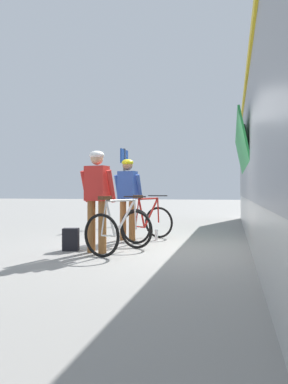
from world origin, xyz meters
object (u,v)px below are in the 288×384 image
bicycle_near_red (148,222)px  water_bottle_near_the_bikes (156,235)px  bicycle_far_white (120,230)px  backpack_on_platform (71,239)px  cyclist_near_in_blue (128,192)px  water_bottle_by_the_backpack (68,245)px  platform_sign_post (124,174)px  cyclist_far_in_red (97,192)px

bicycle_near_red → water_bottle_near_the_bikes: (0.16, 0.16, -0.28)m
bicycle_far_white → backpack_on_platform: (-0.92, -0.00, -0.20)m
cyclist_near_in_blue → water_bottle_by_the_backpack: cyclist_near_in_blue is taller
backpack_on_platform → platform_sign_post: 4.87m
backpack_on_platform → cyclist_far_in_red: bearing=-25.2°
bicycle_near_red → bicycle_far_white: size_ratio=0.99×
cyclist_far_in_red → water_bottle_near_the_bikes: 2.13m
bicycle_near_red → water_bottle_by_the_backpack: size_ratio=5.70×
cyclist_far_in_red → water_bottle_by_the_backpack: (-0.59, 0.09, -0.95)m
water_bottle_near_the_bikes → platform_sign_post: bearing=119.6°
cyclist_far_in_red → backpack_on_platform: bearing=170.0°
water_bottle_near_the_bikes → platform_sign_post: (-1.66, 2.93, 1.50)m
cyclist_near_in_blue → water_bottle_near_the_bikes: cyclist_near_in_blue is taller
bicycle_far_white → cyclist_near_in_blue: bearing=102.0°
cyclist_near_in_blue → bicycle_far_white: size_ratio=1.43×
bicycle_near_red → platform_sign_post: platform_sign_post is taller
cyclist_far_in_red → cyclist_near_in_blue: bearing=87.9°
cyclist_far_in_red → backpack_on_platform: size_ratio=4.40×
bicycle_far_white → backpack_on_platform: bicycle_far_white is taller
water_bottle_by_the_backpack → cyclist_far_in_red: bearing=-8.8°
water_bottle_near_the_bikes → water_bottle_by_the_backpack: 2.11m
bicycle_far_white → water_bottle_by_the_backpack: size_ratio=5.77×
cyclist_near_in_blue → backpack_on_platform: 1.84m
cyclist_far_in_red → bicycle_far_white: 0.76m
water_bottle_near_the_bikes → platform_sign_post: 3.69m
cyclist_far_in_red → water_bottle_near_the_bikes: (0.66, 1.80, -0.93)m
bicycle_far_white → backpack_on_platform: 0.94m
bicycle_near_red → bicycle_far_white: same height
backpack_on_platform → water_bottle_near_the_bikes: (1.20, 1.70, -0.08)m
water_bottle_near_the_bikes → water_bottle_by_the_backpack: (-1.25, -1.70, -0.01)m
cyclist_far_in_red → bicycle_far_white: (0.38, 0.10, -0.65)m
bicycle_far_white → platform_sign_post: bearing=106.6°
cyclist_far_in_red → bicycle_near_red: size_ratio=1.45×
cyclist_near_in_blue → cyclist_far_in_red: same height
bicycle_near_red → water_bottle_by_the_backpack: bicycle_near_red is taller
bicycle_far_white → platform_sign_post: size_ratio=0.51×
backpack_on_platform → water_bottle_near_the_bikes: 2.08m
bicycle_near_red → water_bottle_near_the_bikes: bicycle_near_red is taller
bicycle_near_red → platform_sign_post: (-1.51, 3.09, 1.22)m
cyclist_far_in_red → water_bottle_by_the_backpack: cyclist_far_in_red is taller
cyclist_near_in_blue → bicycle_far_white: cyclist_near_in_blue is taller
cyclist_far_in_red → bicycle_near_red: cyclist_far_in_red is taller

